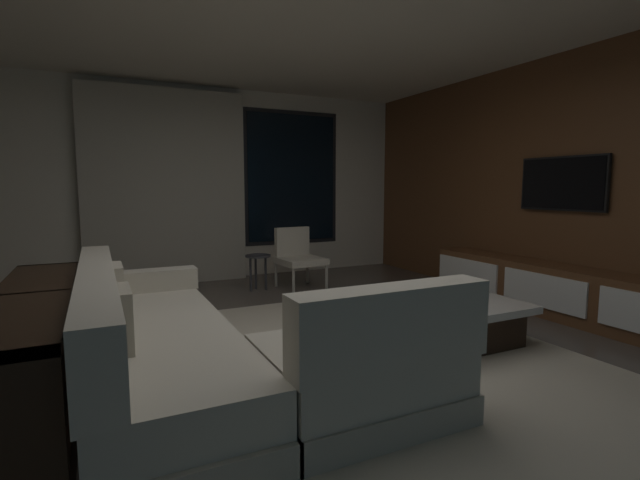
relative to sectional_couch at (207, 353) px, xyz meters
name	(u,v)px	position (x,y,z in m)	size (l,w,h in m)	color
floor	(316,365)	(0.84, 0.18, -0.29)	(9.20, 9.20, 0.00)	#564C44
back_wall_with_window	(202,185)	(0.78, 3.79, 1.05)	(6.60, 0.30, 2.70)	beige
media_wall	(592,183)	(3.90, 0.18, 1.06)	(0.12, 7.80, 2.70)	brown
area_rug	(364,361)	(1.19, 0.08, -0.28)	(3.20, 3.80, 0.01)	beige
sectional_couch	(207,353)	(0.00, 0.00, 0.00)	(1.98, 2.50, 0.82)	#B1A997
coffee_table	(438,318)	(2.04, 0.25, -0.10)	(1.16, 1.16, 0.36)	black
book_stack_on_coffee_table	(450,293)	(2.08, 0.15, 0.13)	(0.30, 0.21, 0.13)	slate
accent_chair_near_window	(298,254)	(1.78, 2.72, 0.14)	(0.59, 0.61, 0.78)	#B2ADA0
side_stool	(258,261)	(1.24, 2.74, 0.08)	(0.32, 0.32, 0.46)	#333338
media_console	(561,293)	(3.61, 0.23, -0.04)	(0.46, 3.10, 0.52)	brown
mounted_tv	(562,184)	(3.79, 0.43, 1.06)	(0.05, 0.97, 0.56)	black
console_table_behind_couch	(35,348)	(-0.91, 0.13, 0.13)	(0.40, 2.10, 0.74)	black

